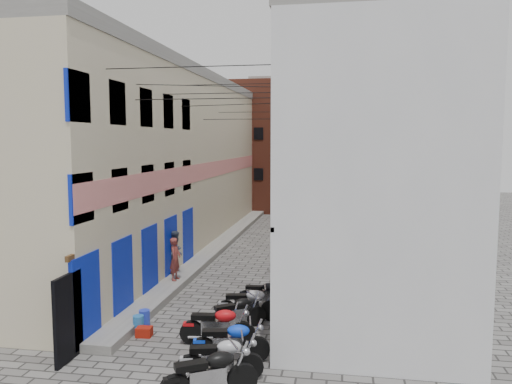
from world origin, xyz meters
The scene contains 21 objects.
ground centered at (0.00, 0.00, 0.00)m, with size 90.00×90.00×0.00m, color #565351.
plinth centered at (-2.05, 13.00, 0.12)m, with size 0.90×26.00×0.25m, color slate.
building_left centered at (-4.98, 12.95, 4.50)m, with size 5.10×27.00×9.00m.
building_right centered at (5.00, 13.00, 4.51)m, with size 5.94×26.00×9.00m.
building_far_brick_left centered at (-2.00, 28.00, 5.00)m, with size 6.00×6.00×10.00m, color brown.
building_far_brick_right centered at (3.00, 30.00, 4.00)m, with size 5.00×6.00×8.00m, color brown.
building_far_concrete centered at (0.00, 34.00, 5.50)m, with size 8.00×5.00×11.00m, color slate.
far_shopfront centered at (0.00, 25.20, 1.20)m, with size 2.00×0.30×2.40m, color black.
overhead_wires centered at (0.00, 7.64, 7.12)m, with size 5.80×13.02×1.32m.
motorcycle_a centered at (1.45, -1.65, 0.63)m, with size 0.68×2.16×1.25m, color black, non-canonical shape.
motorcycle_b centered at (1.46, -0.79, 0.58)m, with size 0.63×2.01×1.16m, color #ABABAF, non-canonical shape.
motorcycle_c centered at (1.46, 0.22, 0.58)m, with size 0.63×2.00×1.16m, color blue, non-canonical shape.
motorcycle_d centered at (0.90, 1.18, 0.59)m, with size 0.65×2.05×1.19m, color red, non-canonical shape.
motorcycle_e centered at (1.17, 2.32, 0.55)m, with size 0.60×1.90×1.10m, color black, non-canonical shape.
motorcycle_f centered at (1.38, 3.09, 0.58)m, with size 0.64×2.01×1.17m, color #A2A1A6, non-canonical shape.
motorcycle_g centered at (1.67, 4.36, 0.51)m, with size 0.56×1.77×1.03m, color black, non-canonical shape.
person_a centered at (-2.00, 6.16, 1.06)m, with size 0.59×0.39×1.61m, color brown.
person_b centered at (-2.35, 7.24, 1.09)m, with size 0.82×0.64×1.68m, color #353F50.
water_jug_near centered at (-1.55, 1.62, 0.25)m, with size 0.32×0.32×0.49m, color #2570BA.
water_jug_far centered at (-1.55, 2.06, 0.25)m, with size 0.33×0.33×0.51m, color blue.
red_crate centered at (-1.28, 1.37, 0.13)m, with size 0.43×0.32×0.27m, color #A0190B.
Camera 1 is at (4.14, -11.42, 5.48)m, focal length 35.00 mm.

